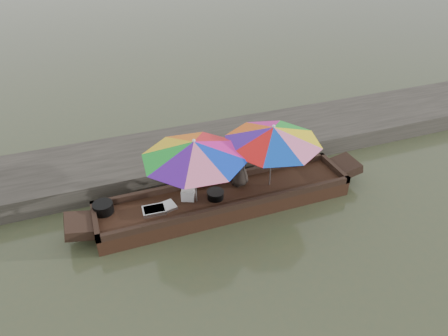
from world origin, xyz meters
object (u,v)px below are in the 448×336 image
object	(u,v)px
boat_hull	(226,201)
supply_bag	(188,194)
umbrella_stern	(271,156)
umbrella_bow	(195,172)
vendor	(240,164)
tray_crayfish	(154,210)
charcoal_grill	(215,195)
tray_scallop	(164,207)
cooking_pot	(103,208)

from	to	relation	value
boat_hull	supply_bag	world-z (taller)	supply_bag
umbrella_stern	umbrella_bow	bearing A→B (deg)	180.00
vendor	umbrella_stern	bearing A→B (deg)	132.09
boat_hull	tray_crayfish	distance (m)	1.64
tray_crayfish	charcoal_grill	size ratio (longest dim) A/B	1.36
boat_hull	umbrella_bow	world-z (taller)	umbrella_bow
umbrella_stern	boat_hull	bearing A→B (deg)	180.00
tray_crayfish	vendor	world-z (taller)	vendor
boat_hull	umbrella_stern	world-z (taller)	umbrella_stern
vendor	umbrella_stern	size ratio (longest dim) A/B	0.52
tray_scallop	umbrella_stern	size ratio (longest dim) A/B	0.23
cooking_pot	umbrella_bow	distance (m)	2.08
cooking_pot	tray_crayfish	bearing A→B (deg)	-20.48
boat_hull	supply_bag	size ratio (longest dim) A/B	20.54
boat_hull	umbrella_bow	distance (m)	1.17
cooking_pot	vendor	world-z (taller)	vendor
cooking_pot	charcoal_grill	world-z (taller)	cooking_pot
umbrella_stern	supply_bag	bearing A→B (deg)	176.11
boat_hull	tray_crayfish	size ratio (longest dim) A/B	11.87
tray_scallop	cooking_pot	bearing A→B (deg)	164.70
charcoal_grill	boat_hull	bearing A→B (deg)	10.14
charcoal_grill	supply_bag	distance (m)	0.60
vendor	umbrella_stern	xyz separation A→B (m)	(0.64, -0.27, 0.22)
charcoal_grill	vendor	distance (m)	0.90
tray_crayfish	charcoal_grill	bearing A→B (deg)	-0.04
tray_scallop	supply_bag	bearing A→B (deg)	13.31
cooking_pot	tray_scallop	bearing A→B (deg)	-15.30
charcoal_grill	supply_bag	bearing A→B (deg)	162.96
tray_crayfish	umbrella_stern	distance (m)	2.81
boat_hull	tray_scallop	xyz separation A→B (m)	(-1.41, -0.01, 0.21)
tray_scallop	charcoal_grill	bearing A→B (deg)	-2.02
supply_bag	vendor	size ratio (longest dim) A/B	0.25
cooking_pot	umbrella_bow	xyz separation A→B (m)	(1.95, -0.33, 0.66)
boat_hull	umbrella_stern	size ratio (longest dim) A/B	2.67
umbrella_stern	vendor	bearing A→B (deg)	157.38
tray_crayfish	charcoal_grill	xyz separation A→B (m)	(1.37, -0.00, 0.04)
boat_hull	cooking_pot	xyz separation A→B (m)	(-2.63, 0.33, 0.29)
tray_scallop	supply_bag	xyz separation A→B (m)	(0.57, 0.14, 0.10)
cooking_pot	supply_bag	size ratio (longest dim) A/B	1.52
supply_bag	tray_crayfish	bearing A→B (deg)	-167.54
tray_scallop	umbrella_stern	distance (m)	2.60
boat_hull	charcoal_grill	distance (m)	0.37
boat_hull	supply_bag	bearing A→B (deg)	171.08
charcoal_grill	supply_bag	world-z (taller)	supply_bag
charcoal_grill	vendor	xyz separation A→B (m)	(0.70, 0.31, 0.47)
vendor	umbrella_bow	xyz separation A→B (m)	(-1.13, -0.27, 0.22)
umbrella_bow	umbrella_stern	size ratio (longest dim) A/B	1.03
cooking_pot	vendor	xyz separation A→B (m)	(3.07, -0.06, 0.44)
tray_crayfish	vendor	xyz separation A→B (m)	(2.07, 0.31, 0.51)
tray_scallop	umbrella_bow	distance (m)	1.04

